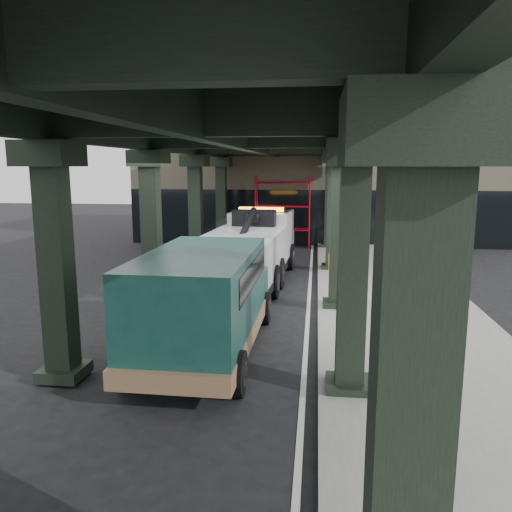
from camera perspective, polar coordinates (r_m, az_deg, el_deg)
The scene contains 8 objects.
ground at distance 14.35m, azimuth -1.01°, elevation -8.09°, with size 90.00×90.00×0.00m, color black.
sidewalk at distance 16.32m, azimuth 15.94°, elevation -5.95°, with size 5.00×40.00×0.15m, color gray.
lane_stripe at distance 16.13m, azimuth 6.01°, elevation -6.04°, with size 0.12×38.00×0.01m, color silver.
viaduct at distance 15.69m, azimuth -1.53°, elevation 13.70°, with size 7.40×32.00×6.40m.
building at distance 33.50m, azimuth 7.21°, elevation 9.26°, with size 22.00×10.00×8.00m, color #C6B793.
scaffolding at distance 28.30m, azimuth 3.09°, elevation 5.33°, with size 3.08×0.88×4.00m.
tow_truck at distance 19.61m, azimuth -0.39°, elevation 1.19°, with size 3.08×9.09×2.94m.
towed_van at distance 11.93m, azimuth -5.88°, elevation -4.96°, with size 2.65×6.43×2.59m.
Camera 1 is at (1.89, -13.49, 4.50)m, focal length 35.00 mm.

